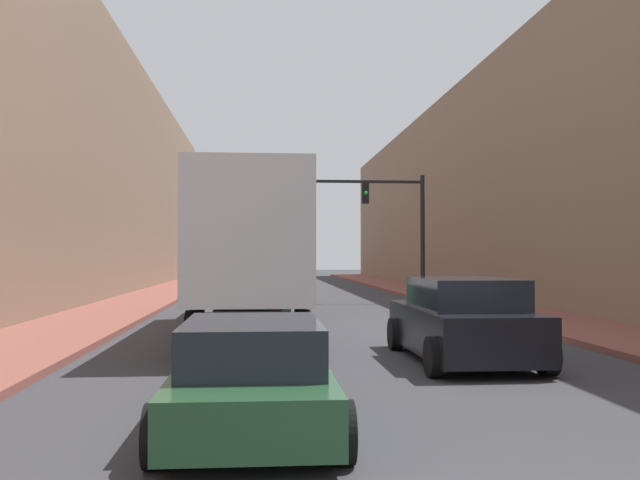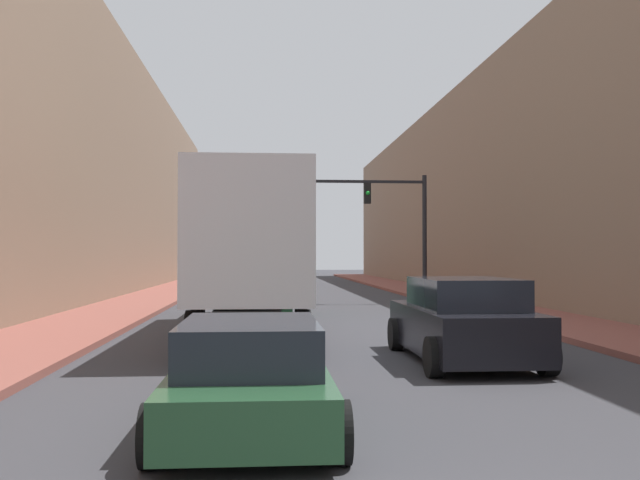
{
  "view_description": "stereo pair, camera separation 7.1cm",
  "coord_description": "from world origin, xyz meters",
  "px_view_note": "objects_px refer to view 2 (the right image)",
  "views": [
    {
      "loc": [
        -1.77,
        -3.72,
        2.08
      ],
      "look_at": [
        -0.6,
        10.31,
        2.39
      ],
      "focal_mm": 40.0,
      "sensor_mm": 36.0,
      "label": 1
    },
    {
      "loc": [
        -1.7,
        -3.73,
        2.08
      ],
      "look_at": [
        -0.6,
        10.31,
        2.39
      ],
      "focal_mm": 40.0,
      "sensor_mm": 36.0,
      "label": 2
    }
  ],
  "objects_px": {
    "suv_car": "(462,322)",
    "traffic_signal_gantry": "(379,212)",
    "semi_truck": "(253,250)",
    "sedan_car": "(250,376)"
  },
  "relations": [
    {
      "from": "sedan_car",
      "to": "suv_car",
      "type": "distance_m",
      "value": 6.5
    },
    {
      "from": "semi_truck",
      "to": "sedan_car",
      "type": "height_order",
      "value": "semi_truck"
    },
    {
      "from": "traffic_signal_gantry",
      "to": "semi_truck",
      "type": "bearing_deg",
      "value": -115.64
    },
    {
      "from": "semi_truck",
      "to": "traffic_signal_gantry",
      "type": "relative_size",
      "value": 1.76
    },
    {
      "from": "semi_truck",
      "to": "sedan_car",
      "type": "distance_m",
      "value": 11.15
    },
    {
      "from": "sedan_car",
      "to": "traffic_signal_gantry",
      "type": "height_order",
      "value": "traffic_signal_gantry"
    },
    {
      "from": "sedan_car",
      "to": "traffic_signal_gantry",
      "type": "xyz_separation_m",
      "value": [
        5.16,
        22.08,
        3.34
      ]
    },
    {
      "from": "semi_truck",
      "to": "suv_car",
      "type": "height_order",
      "value": "semi_truck"
    },
    {
      "from": "suv_car",
      "to": "traffic_signal_gantry",
      "type": "height_order",
      "value": "traffic_signal_gantry"
    },
    {
      "from": "sedan_car",
      "to": "semi_truck",
      "type": "bearing_deg",
      "value": 90.76
    }
  ]
}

